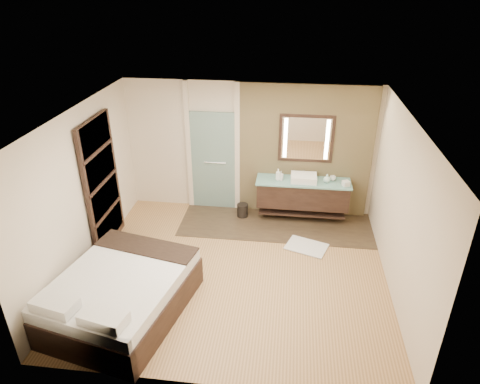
# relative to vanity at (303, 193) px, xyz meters

# --- Properties ---
(floor) EXTENTS (5.00, 5.00, 0.00)m
(floor) POSITION_rel_vanity_xyz_m (-1.10, -1.92, -0.58)
(floor) COLOR olive
(floor) RESTS_ON ground
(tile_strip) EXTENTS (3.80, 1.30, 0.01)m
(tile_strip) POSITION_rel_vanity_xyz_m (-0.50, -0.32, -0.57)
(tile_strip) COLOR #31241B
(tile_strip) RESTS_ON floor
(stone_wall) EXTENTS (2.60, 0.08, 2.70)m
(stone_wall) POSITION_rel_vanity_xyz_m (0.00, 0.29, 0.77)
(stone_wall) COLOR tan
(stone_wall) RESTS_ON floor
(vanity) EXTENTS (1.85, 0.55, 0.88)m
(vanity) POSITION_rel_vanity_xyz_m (0.00, 0.00, 0.00)
(vanity) COLOR black
(vanity) RESTS_ON stone_wall
(mirror_unit) EXTENTS (1.06, 0.04, 0.96)m
(mirror_unit) POSITION_rel_vanity_xyz_m (0.00, 0.24, 1.07)
(mirror_unit) COLOR black
(mirror_unit) RESTS_ON stone_wall
(frosted_door) EXTENTS (1.10, 0.12, 2.70)m
(frosted_door) POSITION_rel_vanity_xyz_m (-1.85, 0.28, 0.56)
(frosted_door) COLOR #ACD9D0
(frosted_door) RESTS_ON floor
(shoji_partition) EXTENTS (0.06, 1.20, 2.40)m
(shoji_partition) POSITION_rel_vanity_xyz_m (-3.53, -1.32, 0.63)
(shoji_partition) COLOR black
(shoji_partition) RESTS_ON floor
(bed) EXTENTS (2.08, 2.41, 0.81)m
(bed) POSITION_rel_vanity_xyz_m (-2.64, -3.08, -0.24)
(bed) COLOR black
(bed) RESTS_ON floor
(bath_mat) EXTENTS (0.85, 0.71, 0.02)m
(bath_mat) POSITION_rel_vanity_xyz_m (0.10, -1.04, -0.56)
(bath_mat) COLOR silver
(bath_mat) RESTS_ON floor
(waste_bin) EXTENTS (0.29, 0.29, 0.28)m
(waste_bin) POSITION_rel_vanity_xyz_m (-1.20, -0.07, -0.44)
(waste_bin) COLOR black
(waste_bin) RESTS_ON floor
(tissue_box) EXTENTS (0.16, 0.16, 0.10)m
(tissue_box) POSITION_rel_vanity_xyz_m (0.80, -0.13, 0.33)
(tissue_box) COLOR silver
(tissue_box) RESTS_ON vanity
(soap_bottle_a) EXTENTS (0.12, 0.12, 0.24)m
(soap_bottle_a) POSITION_rel_vanity_xyz_m (-0.51, -0.03, 0.40)
(soap_bottle_a) COLOR white
(soap_bottle_a) RESTS_ON vanity
(soap_bottle_b) EXTENTS (0.10, 0.10, 0.18)m
(soap_bottle_b) POSITION_rel_vanity_xyz_m (-0.45, -0.02, 0.38)
(soap_bottle_b) COLOR #B2B2B2
(soap_bottle_b) RESTS_ON vanity
(soap_bottle_c) EXTENTS (0.15, 0.15, 0.17)m
(soap_bottle_c) POSITION_rel_vanity_xyz_m (0.45, -0.02, 0.37)
(soap_bottle_c) COLOR silver
(soap_bottle_c) RESTS_ON vanity
(cup) EXTENTS (0.16, 0.16, 0.09)m
(cup) POSITION_rel_vanity_xyz_m (0.57, 0.07, 0.33)
(cup) COLOR white
(cup) RESTS_ON vanity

